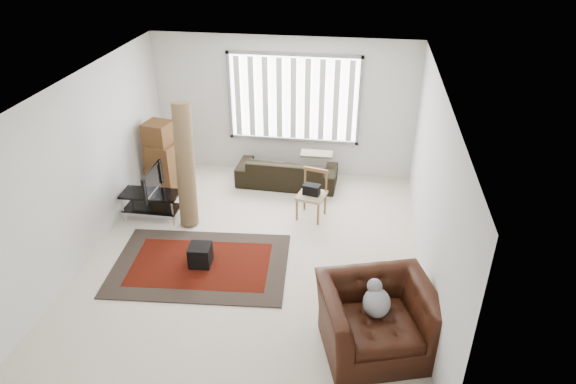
# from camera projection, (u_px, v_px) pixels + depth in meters

# --- Properties ---
(room) EXTENTS (6.00, 6.02, 2.71)m
(room) POSITION_uv_depth(u_px,v_px,m) (259.00, 140.00, 7.42)
(room) COLOR beige
(room) RESTS_ON ground
(persian_rug) EXTENTS (2.72, 1.92, 0.02)m
(persian_rug) POSITION_uv_depth(u_px,v_px,m) (201.00, 264.00, 7.70)
(persian_rug) COLOR black
(persian_rug) RESTS_ON ground
(tv_stand) EXTENTS (0.98, 0.44, 0.49)m
(tv_stand) POSITION_uv_depth(u_px,v_px,m) (151.00, 200.00, 8.71)
(tv_stand) COLOR black
(tv_stand) RESTS_ON ground
(tv) EXTENTS (0.10, 0.79, 0.45)m
(tv) POSITION_uv_depth(u_px,v_px,m) (148.00, 181.00, 8.53)
(tv) COLOR black
(tv) RESTS_ON tv_stand
(subwoofer) EXTENTS (0.34, 0.34, 0.32)m
(subwoofer) POSITION_uv_depth(u_px,v_px,m) (200.00, 255.00, 7.63)
(subwoofer) COLOR black
(subwoofer) RESTS_ON persian_rug
(moving_boxes) EXTENTS (0.63, 0.59, 1.34)m
(moving_boxes) POSITION_uv_depth(u_px,v_px,m) (162.00, 159.00, 9.46)
(moving_boxes) COLOR brown
(moving_boxes) RESTS_ON ground
(white_flatpack) EXTENTS (0.51, 0.24, 0.64)m
(white_flatpack) POSITION_uv_depth(u_px,v_px,m) (178.00, 171.00, 9.73)
(white_flatpack) COLOR silver
(white_flatpack) RESTS_ON ground
(rolled_rug) EXTENTS (0.43, 0.72, 2.05)m
(rolled_rug) POSITION_uv_depth(u_px,v_px,m) (185.00, 165.00, 8.35)
(rolled_rug) COLOR brown
(rolled_rug) RESTS_ON ground
(sofa) EXTENTS (1.92, 0.87, 0.73)m
(sofa) POSITION_uv_depth(u_px,v_px,m) (287.00, 167.00, 9.77)
(sofa) COLOR black
(sofa) RESTS_ON ground
(side_chair) EXTENTS (0.54, 0.54, 0.84)m
(side_chair) POSITION_uv_depth(u_px,v_px,m) (312.00, 193.00, 8.69)
(side_chair) COLOR #9A8565
(side_chair) RESTS_ON ground
(armchair) EXTENTS (1.60, 1.48, 0.98)m
(armchair) POSITION_uv_depth(u_px,v_px,m) (377.00, 315.00, 6.07)
(armchair) COLOR black
(armchair) RESTS_ON ground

